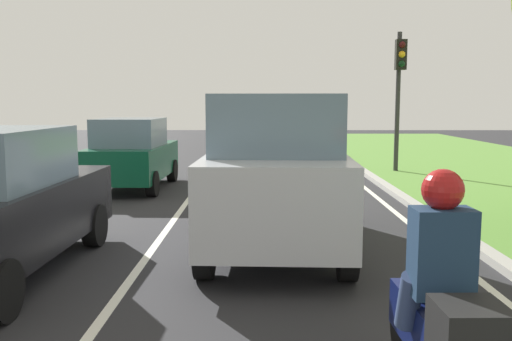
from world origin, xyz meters
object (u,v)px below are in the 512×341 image
at_px(car_suv_ahead, 276,171).
at_px(traffic_light_near_right, 399,78).
at_px(car_hatchback_far, 132,154).
at_px(rider_person, 440,250).
at_px(motorcycle, 439,341).

distance_m(car_suv_ahead, traffic_light_near_right, 9.86).
bearing_deg(car_suv_ahead, traffic_light_near_right, 67.75).
distance_m(car_suv_ahead, car_hatchback_far, 6.67).
bearing_deg(rider_person, car_suv_ahead, 100.92).
bearing_deg(motorcycle, traffic_light_near_right, 75.94).
height_order(car_suv_ahead, car_hatchback_far, car_suv_ahead).
bearing_deg(motorcycle, car_hatchback_far, 112.13).
relative_size(car_hatchback_far, rider_person, 3.21).
xyz_separation_m(car_hatchback_far, motorcycle, (4.42, -10.21, -0.31)).
height_order(motorcycle, rider_person, rider_person).
distance_m(car_suv_ahead, motorcycle, 4.65).
distance_m(car_hatchback_far, traffic_light_near_right, 8.33).
relative_size(car_suv_ahead, rider_person, 3.92).
bearing_deg(car_suv_ahead, car_hatchback_far, 123.29).
bearing_deg(car_hatchback_far, traffic_light_near_right, 24.30).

